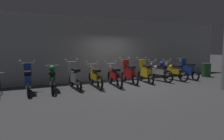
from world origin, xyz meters
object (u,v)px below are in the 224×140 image
Objects in this scene: motorbike_slot_2 at (75,77)px; motorbike_slot_0 at (28,80)px; motorbike_slot_6 at (145,72)px; motorbike_slot_9 at (187,70)px; motorbike_slot_5 at (129,73)px; motorbike_slot_8 at (174,71)px; motorbike_slot_4 at (114,76)px; motorbike_slot_7 at (159,71)px; trash_bin at (206,70)px; motorbike_slot_1 at (52,79)px; motorbike_slot_3 at (95,77)px.

motorbike_slot_0 is at bearing -178.86° from motorbike_slot_2.
motorbike_slot_6 reaches higher than motorbike_slot_9.
motorbike_slot_5 reaches higher than motorbike_slot_8.
motorbike_slot_4 and motorbike_slot_8 have the same top height.
motorbike_slot_2 is at bearing 176.26° from motorbike_slot_4.
motorbike_slot_4 and motorbike_slot_7 have the same top height.
trash_bin is (2.72, 0.13, -0.07)m from motorbike_slot_8.
motorbike_slot_8 is (1.83, -0.08, -0.04)m from motorbike_slot_6.
motorbike_slot_2 is 2.01× the size of trash_bin.
motorbike_slot_8 is (6.42, -0.03, -0.03)m from motorbike_slot_1.
motorbike_slot_0 is 0.86× the size of motorbike_slot_8.
motorbike_slot_1 is at bearing 2.80° from motorbike_slot_0.
motorbike_slot_2 is at bearing 1.14° from motorbike_slot_0.
motorbike_slot_0 is at bearing -179.20° from trash_bin.
motorbike_slot_7 reaches higher than motorbike_slot_1.
motorbike_slot_5 is at bearing 5.10° from motorbike_slot_3.
motorbike_slot_5 is at bearing 176.89° from motorbike_slot_8.
trash_bin is at bearing 2.72° from motorbike_slot_8.
motorbike_slot_4 is 1.85m from motorbike_slot_6.
motorbike_slot_2 reaches higher than motorbike_slot_9.
motorbike_slot_9 is (0.92, -0.07, 0.03)m from motorbike_slot_8.
motorbike_slot_5 is at bearing 179.03° from motorbike_slot_7.
motorbike_slot_0 is 1.00× the size of motorbike_slot_9.
motorbike_slot_7 is (3.67, 0.13, 0.04)m from motorbike_slot_3.
motorbike_slot_3 is at bearing -2.46° from motorbike_slot_2.
motorbike_slot_5 is (2.75, 0.12, 0.00)m from motorbike_slot_2.
motorbike_slot_5 is 0.86× the size of motorbike_slot_8.
motorbike_slot_7 is 1.85m from motorbike_slot_9.
motorbike_slot_9 is (8.26, -0.06, -0.00)m from motorbike_slot_0.
motorbike_slot_0 is 1.00× the size of motorbike_slot_5.
motorbike_slot_1 is 0.91m from motorbike_slot_2.
motorbike_slot_1 is at bearing -179.40° from motorbike_slot_6.
motorbike_slot_2 is 0.86× the size of motorbike_slot_3.
motorbike_slot_7 is 1.16× the size of motorbike_slot_9.
motorbike_slot_6 is 4.55m from trash_bin.
motorbike_slot_2 is (0.91, -0.01, 0.00)m from motorbike_slot_1.
motorbike_slot_3 is 1.84m from motorbike_slot_5.
motorbike_slot_7 is (4.59, 0.09, 0.00)m from motorbike_slot_2.
motorbike_slot_0 and motorbike_slot_2 have the same top height.
motorbike_slot_9 is 1.82m from trash_bin.
motorbike_slot_3 is at bearing 174.97° from motorbike_slot_4.
motorbike_slot_4 is 2.33× the size of trash_bin.
motorbike_slot_7 and motorbike_slot_8 have the same top height.
motorbike_slot_0 is 3.67m from motorbike_slot_4.
motorbike_slot_2 is 0.86× the size of motorbike_slot_4.
motorbike_slot_0 and motorbike_slot_6 have the same top height.
motorbike_slot_0 is 2.01× the size of trash_bin.
motorbike_slot_0 is 5.51m from motorbike_slot_6.
motorbike_slot_3 is 3.67m from motorbike_slot_7.
motorbike_slot_6 is (3.68, 0.06, 0.00)m from motorbike_slot_2.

